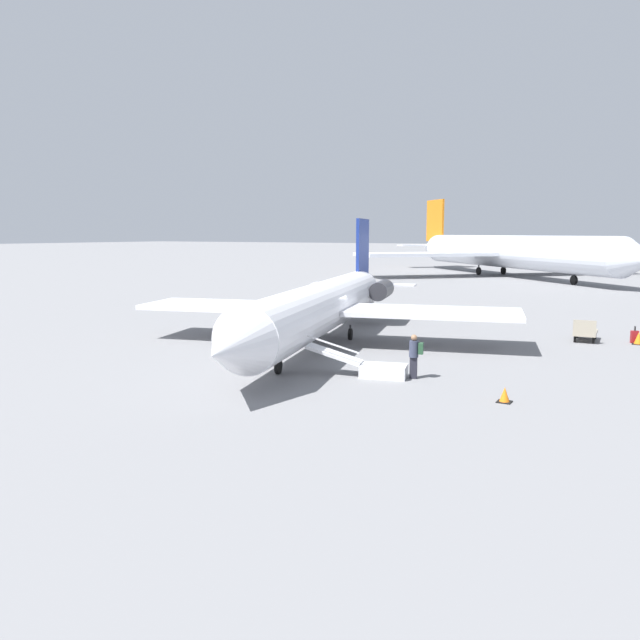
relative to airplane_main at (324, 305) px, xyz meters
The scene contains 9 objects.
ground_plane 2.15m from the airplane_main, 14.96° to the left, with size 600.00×600.00×0.00m, color slate.
airplane_main is the anchor object (origin of this frame).
airplane_far_center 56.04m from the airplane_main, behind, with size 40.84×40.37×11.02m.
boarding_stairs 8.09m from the airplane_main, 43.51° to the left, with size 2.03×4.14×1.66m.
passenger 8.80m from the airplane_main, 53.03° to the left, with size 0.41×0.56×1.74m.
luggage_cart 13.84m from the airplane_main, 121.90° to the left, with size 2.26×1.23×1.22m.
suitcase 16.12m from the airplane_main, 119.42° to the left, with size 0.35×0.42×0.88m.
traffic_cone_near_stairs 13.07m from the airplane_main, 57.23° to the left, with size 0.47×0.47×0.52m.
traffic_cone_near_cart 16.15m from the airplane_main, 118.08° to the left, with size 0.57×0.57×0.63m.
Camera 1 is at (26.92, 15.38, 5.63)m, focal length 35.00 mm.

